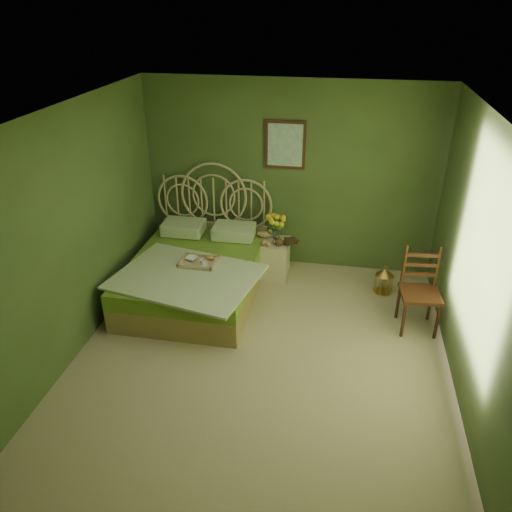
% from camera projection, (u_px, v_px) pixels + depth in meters
% --- Properties ---
extents(floor, '(4.50, 4.50, 0.00)m').
position_uv_depth(floor, '(261.00, 357.00, 5.44)').
color(floor, '#C3AE8C').
rests_on(floor, ground).
extents(ceiling, '(4.50, 4.50, 0.00)m').
position_uv_depth(ceiling, '(262.00, 116.00, 4.23)').
color(ceiling, silver).
rests_on(ceiling, wall_back).
extents(wall_back, '(4.00, 0.00, 4.00)m').
position_uv_depth(wall_back, '(290.00, 177.00, 6.79)').
color(wall_back, '#536736').
rests_on(wall_back, floor).
extents(wall_left, '(0.00, 4.50, 4.50)m').
position_uv_depth(wall_left, '(71.00, 236.00, 5.15)').
color(wall_left, '#536736').
rests_on(wall_left, floor).
extents(wall_right, '(0.00, 4.50, 4.50)m').
position_uv_depth(wall_right, '(479.00, 270.00, 4.52)').
color(wall_right, '#536736').
rests_on(wall_right, floor).
extents(wall_art, '(0.54, 0.04, 0.64)m').
position_uv_depth(wall_art, '(285.00, 145.00, 6.57)').
color(wall_art, '#33190D').
rests_on(wall_art, wall_back).
extents(bed, '(1.85, 2.34, 1.45)m').
position_uv_depth(bed, '(196.00, 271.00, 6.50)').
color(bed, '#9D7E4E').
rests_on(bed, floor).
extents(nightstand, '(0.47, 0.47, 0.94)m').
position_uv_depth(nightstand, '(272.00, 252.00, 6.92)').
color(nightstand, beige).
rests_on(nightstand, floor).
extents(chair, '(0.47, 0.47, 0.99)m').
position_uv_depth(chair, '(421.00, 284.00, 5.75)').
color(chair, '#33190D').
rests_on(chair, floor).
extents(birdcage, '(0.23, 0.23, 0.35)m').
position_uv_depth(birdcage, '(384.00, 281.00, 6.55)').
color(birdcage, gold).
rests_on(birdcage, floor).
extents(book_lower, '(0.21, 0.24, 0.02)m').
position_uv_depth(book_lower, '(285.00, 241.00, 6.81)').
color(book_lower, '#381E0F').
rests_on(book_lower, nightstand).
extents(book_upper, '(0.26, 0.28, 0.02)m').
position_uv_depth(book_upper, '(285.00, 240.00, 6.80)').
color(book_upper, '#472819').
rests_on(book_upper, nightstand).
extents(cereal_bowl, '(0.18, 0.18, 0.04)m').
position_uv_depth(cereal_bowl, '(192.00, 258.00, 6.25)').
color(cereal_bowl, white).
rests_on(cereal_bowl, bed).
extents(coffee_cup, '(0.10, 0.10, 0.07)m').
position_uv_depth(coffee_cup, '(203.00, 263.00, 6.12)').
color(coffee_cup, white).
rests_on(coffee_cup, bed).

